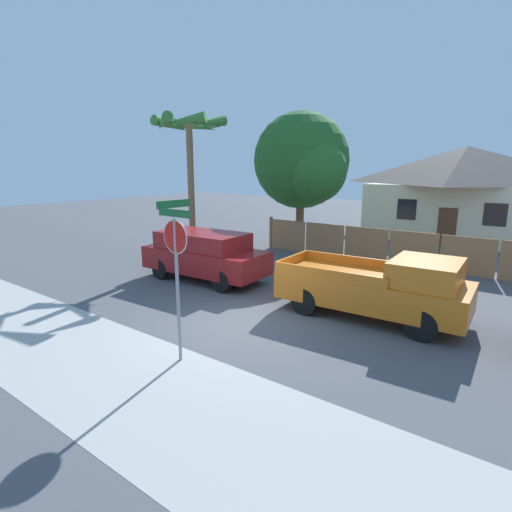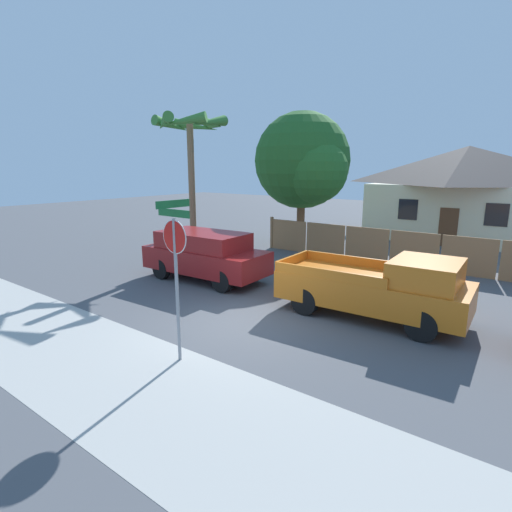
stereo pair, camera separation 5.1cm
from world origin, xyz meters
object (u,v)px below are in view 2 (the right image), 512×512
Objects in this scene: house at (465,191)px; orange_pickup at (379,287)px; red_suv at (205,254)px; stop_sign at (175,254)px; oak_tree at (305,163)px; palm_tree at (190,136)px.

orange_pickup is (0.72, -15.60, -1.83)m from house.
red_suv is 6.39m from stop_sign.
stop_sign is at bearing -53.65° from red_suv.
oak_tree reaches higher than stop_sign.
orange_pickup is at bearing -87.36° from house.
house is at bearing 58.08° from palm_tree.
stop_sign is at bearing -46.61° from palm_tree.
house is 15.72m from orange_pickup.
palm_tree is (-8.41, -13.51, 2.61)m from house.
red_suv is (2.71, -2.10, -4.35)m from palm_tree.
house is at bearing 67.68° from red_suv.
orange_pickup is at bearing -12.90° from palm_tree.
house is 2.13× the size of red_suv.
oak_tree is 7.83m from red_suv.
house is 1.49× the size of oak_tree.
oak_tree is at bearing 61.87° from palm_tree.
house is 1.62× the size of palm_tree.
stop_sign is (3.93, -11.99, -1.93)m from oak_tree.
orange_pickup is (9.13, -2.09, -4.44)m from palm_tree.
stop_sign is at bearing -71.86° from oak_tree.
house reaches higher than stop_sign.
house is 16.71m from red_suv.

